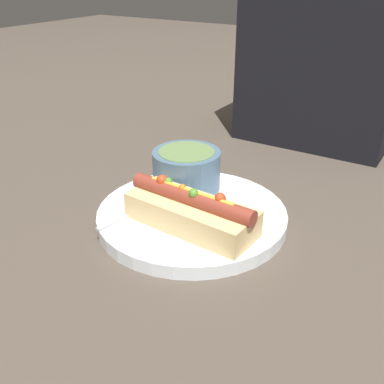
{
  "coord_description": "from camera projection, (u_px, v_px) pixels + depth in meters",
  "views": [
    {
      "loc": [
        0.29,
        -0.47,
        0.34
      ],
      "look_at": [
        0.0,
        0.0,
        0.05
      ],
      "focal_mm": 42.0,
      "sensor_mm": 36.0,
      "label": 1
    }
  ],
  "objects": [
    {
      "name": "soup_bowl",
      "position": [
        186.0,
        168.0,
        0.69
      ],
      "size": [
        0.1,
        0.1,
        0.06
      ],
      "color": "slate",
      "rests_on": "dinner_plate"
    },
    {
      "name": "spoon",
      "position": [
        164.0,
        197.0,
        0.67
      ],
      "size": [
        0.05,
        0.17,
        0.01
      ],
      "rotation": [
        0.0,
        0.0,
        1.39
      ],
      "color": "#B7B7BC",
      "rests_on": "dinner_plate"
    },
    {
      "name": "hot_dog",
      "position": [
        191.0,
        211.0,
        0.59
      ],
      "size": [
        0.19,
        0.08,
        0.06
      ],
      "rotation": [
        0.0,
        0.0,
        -0.07
      ],
      "color": "#E5C17F",
      "rests_on": "dinner_plate"
    },
    {
      "name": "seated_diner",
      "position": [
        322.0,
        43.0,
        0.84
      ],
      "size": [
        0.3,
        0.13,
        0.46
      ],
      "color": "black",
      "rests_on": "ground_plane"
    },
    {
      "name": "dinner_plate",
      "position": [
        192.0,
        216.0,
        0.64
      ],
      "size": [
        0.27,
        0.27,
        0.02
      ],
      "color": "white",
      "rests_on": "ground_plane"
    },
    {
      "name": "ground_plane",
      "position": [
        192.0,
        222.0,
        0.65
      ],
      "size": [
        4.0,
        4.0,
        0.0
      ],
      "primitive_type": "plane",
      "color": "#4C4238"
    }
  ]
}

